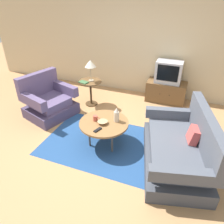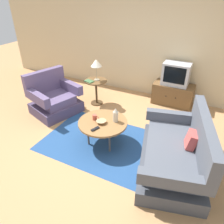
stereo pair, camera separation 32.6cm
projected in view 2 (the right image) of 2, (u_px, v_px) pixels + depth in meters
The scene contains 15 objects.
ground_plane at pixel (102, 140), 4.06m from camera, with size 16.00×16.00×0.00m, color #AD7F51.
back_wall at pixel (148, 42), 5.20m from camera, with size 9.00×0.12×2.70m, color #CCB78E.
area_rug at pixel (103, 143), 3.99m from camera, with size 2.20×1.54×0.00m, color navy.
armchair at pixel (54, 99), 4.84m from camera, with size 1.09×1.17×0.92m.
couch at pixel (176, 154), 3.29m from camera, with size 1.29×1.81×0.95m.
coffee_table at pixel (103, 123), 3.77m from camera, with size 0.87×0.87×0.47m.
side_table at pixel (96, 87), 5.09m from camera, with size 0.53×0.53×0.61m.
tv_stand at pixel (173, 94), 5.19m from camera, with size 0.94×0.49×0.51m.
television at pixel (176, 74), 4.92m from camera, with size 0.60×0.39×0.52m.
table_lamp at pixel (96, 63), 4.80m from camera, with size 0.25×0.25×0.50m.
vase at pixel (116, 115), 3.70m from camera, with size 0.09×0.09×0.26m.
mug at pixel (95, 117), 3.79m from camera, with size 0.13×0.08×0.10m.
bowl at pixel (101, 122), 3.71m from camera, with size 0.18×0.18×0.05m.
tv_remote_dark at pixel (95, 129), 3.55m from camera, with size 0.10×0.17×0.02m.
book at pixel (89, 81), 4.93m from camera, with size 0.24×0.19×0.02m.
Camera 2 is at (1.61, -2.78, 2.55)m, focal length 34.19 mm.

